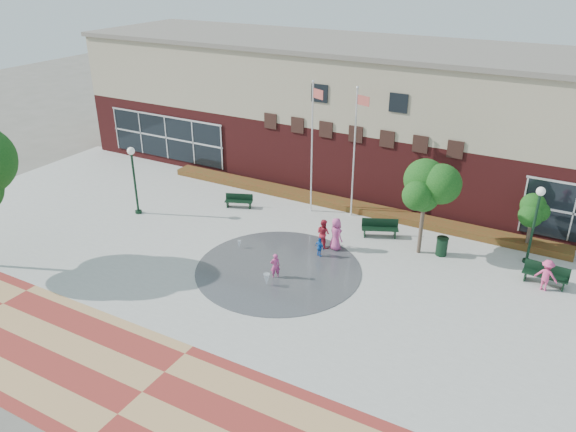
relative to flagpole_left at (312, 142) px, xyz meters
The scene contains 23 objects.
ground 11.22m from the flagpole_left, 80.17° to the right, with size 120.00×120.00×0.00m, color #666056.
plaza_concrete 7.80m from the flagpole_left, 74.02° to the right, with size 46.00×18.00×0.01m, color #A8A8A0.
paver_band 17.79m from the flagpole_left, 84.15° to the right, with size 46.00×6.00×0.01m, color maroon.
splash_pad 8.61m from the flagpole_left, 76.17° to the right, with size 8.40×8.40×0.01m, color #383A3D.
library_building 7.56m from the flagpole_left, 76.58° to the left, with size 44.40×10.40×9.20m.
flower_bed 5.05m from the flagpole_left, 40.03° to the left, with size 26.00×1.20×0.40m, color maroon.
flagpole_left is the anchor object (origin of this frame).
flagpole_right 2.52m from the flagpole_left, 14.82° to the left, with size 0.93×0.37×7.87m.
lamp_left 10.81m from the flagpole_left, 149.43° to the right, with size 0.45×0.45×4.25m.
lamp_right 12.77m from the flagpole_left, ahead, with size 0.45×0.45×4.22m.
bench_left 6.22m from the flagpole_left, 158.12° to the right, with size 1.78×1.09×0.87m.
bench_mid 6.56m from the flagpole_left, 13.53° to the right, with size 2.09×1.36×1.02m.
bench_right 14.45m from the flagpole_left, ahead, with size 2.09×0.68×1.04m.
trash_can 9.56m from the flagpole_left, 10.75° to the right, with size 0.63×0.63×1.03m.
tree_mid 7.72m from the flagpole_left, 14.58° to the right, with size 2.91×2.91×4.91m.
tree_small_right 12.60m from the flagpole_left, ahead, with size 2.03×2.03×3.47m.
water_jet_a 10.02m from the flagpole_left, 76.96° to the right, with size 0.32×0.32×0.63m, color white.
water_jet_b 7.75m from the flagpole_left, 101.24° to the right, with size 0.19×0.19×0.44m, color white.
child_splash 8.95m from the flagpole_left, 75.77° to the right, with size 0.48×0.32×1.32m, color #BE3B7A.
adult_red 5.95m from the flagpole_left, 55.23° to the right, with size 0.80×0.62×1.64m, color #B32233.
adult_pink 6.18m from the flagpole_left, 48.04° to the right, with size 0.89×0.58×1.83m, color #CB498C.
child_blue 6.97m from the flagpole_left, 58.81° to the right, with size 0.64×0.27×1.10m, color blue.
person_bench 14.45m from the flagpole_left, 10.76° to the right, with size 1.03×0.59×1.60m, color #DD407A.
Camera 1 is at (12.32, -18.21, 14.59)m, focal length 35.00 mm.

